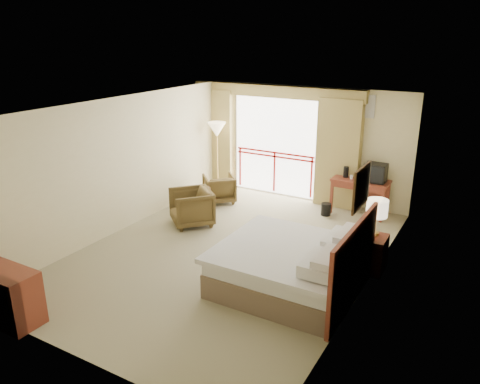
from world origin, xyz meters
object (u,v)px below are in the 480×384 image
Objects in this scene: nightstand at (372,254)px; table_lamp at (377,209)px; dresser at (2,294)px; armchair_near at (192,224)px; side_table at (200,195)px; bed at (292,266)px; wastebasket at (326,209)px; floor_lamp at (217,132)px; tv at (375,173)px; desk at (361,187)px; armchair_far at (219,201)px.

table_lamp is at bearing 88.85° from nightstand.
nightstand is 5.76m from dresser.
armchair_near is 0.87m from side_table.
bed is 7.76× the size of wastebasket.
floor_lamp is (-3.63, 3.50, 1.15)m from bed.
tv is at bearing 2.91° from floor_lamp.
floor_lamp is (-4.57, 2.25, 0.41)m from table_lamp.
floor_lamp reaches higher than tv.
nightstand is 0.53× the size of dresser.
bed is at bearing -126.89° from table_lamp.
armchair_near is 2.74m from floor_lamp.
dresser is (0.01, -4.90, 0.03)m from side_table.
armchair_near is (-2.29, -1.91, -0.14)m from wastebasket.
dresser is at bearing -98.52° from tv.
tv is 0.84× the size of side_table.
nightstand is 2.28× the size of wastebasket.
desk reaches higher than nightstand.
bed is 5.17m from floor_lamp.
desk is 3.73m from floor_lamp.
floor_lamp is at bearing 152.14° from nightstand.
bed is 3.81m from side_table.
armchair_far is 1.73m from floor_lamp.
bed is at bearing -129.17° from nightstand.
tv reaches higher than desk.
armchair_far is 5.65m from dresser.
dresser is at bearing 45.53° from armchair_far.
tv reaches higher than armchair_near.
side_table is 1.88m from floor_lamp.
wastebasket is 0.38× the size of armchair_far.
floor_lamp is at bearing -157.60° from tv.
side_table is (-3.19, 2.08, -0.01)m from bed.
dresser is at bearing -138.46° from bed.
armchair_far is 0.86× the size of armchair_near.
dresser is at bearing -111.99° from desk.
floor_lamp reaches higher than side_table.
desk is 0.93m from wastebasket.
dresser is (-4.12, -4.02, 0.08)m from nightstand.
bed is at bearing -43.97° from floor_lamp.
nightstand is at bearing -90.00° from table_lamp.
nightstand is 1.38× the size of tv.
armchair_near is 0.47× the size of floor_lamp.
armchair_far is (-3.14, -0.94, -0.62)m from desk.
armchair_near is (0.25, -1.48, 0.00)m from armchair_far.
floor_lamp is at bearing 149.82° from armchair_near.
nightstand is at bearing 43.64° from dresser.
side_table is (-3.48, -1.62, -0.63)m from tv.
armchair_far is at bearing -159.64° from desk.
table_lamp is 0.52× the size of dresser.
nightstand reaches higher than armchair_far.
tv reaches higher than bed.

